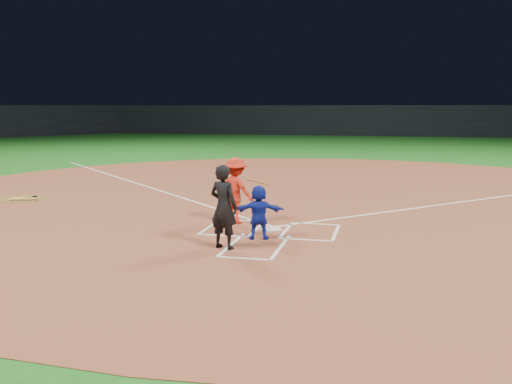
% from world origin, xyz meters
% --- Properties ---
extents(ground, '(120.00, 120.00, 0.00)m').
position_xyz_m(ground, '(0.00, 0.00, 0.00)').
color(ground, '#165918').
rests_on(ground, ground).
extents(home_plate_dirt, '(28.00, 28.00, 0.01)m').
position_xyz_m(home_plate_dirt, '(0.00, 6.00, 0.01)').
color(home_plate_dirt, brown).
rests_on(home_plate_dirt, ground).
extents(stadium_wall_far, '(80.00, 1.20, 3.20)m').
position_xyz_m(stadium_wall_far, '(0.00, 48.00, 1.60)').
color(stadium_wall_far, black).
rests_on(stadium_wall_far, ground).
extents(home_plate, '(0.60, 0.60, 0.02)m').
position_xyz_m(home_plate, '(0.00, 0.00, 0.02)').
color(home_plate, silver).
rests_on(home_plate, home_plate_dirt).
extents(on_deck_circle, '(1.70, 1.70, 0.01)m').
position_xyz_m(on_deck_circle, '(-9.00, 2.79, 0.02)').
color(on_deck_circle, brown).
rests_on(on_deck_circle, home_plate_dirt).
extents(on_deck_logo, '(0.80, 0.80, 0.00)m').
position_xyz_m(on_deck_logo, '(-9.00, 2.79, 0.02)').
color(on_deck_logo, gold).
rests_on(on_deck_logo, on_deck_circle).
extents(on_deck_bat_a, '(0.09, 0.84, 0.06)m').
position_xyz_m(on_deck_bat_a, '(-8.85, 3.04, 0.05)').
color(on_deck_bat_a, '#A4773C').
rests_on(on_deck_bat_a, on_deck_circle).
extents(on_deck_bat_c, '(0.81, 0.35, 0.06)m').
position_xyz_m(on_deck_bat_c, '(-8.70, 2.49, 0.05)').
color(on_deck_bat_c, olive).
rests_on(on_deck_bat_c, on_deck_circle).
extents(bat_weight_donut, '(0.19, 0.19, 0.05)m').
position_xyz_m(bat_weight_donut, '(-8.80, 3.19, 0.05)').
color(bat_weight_donut, black).
rests_on(bat_weight_donut, on_deck_circle).
extents(catcher, '(1.22, 0.60, 1.26)m').
position_xyz_m(catcher, '(-0.08, -1.06, 0.64)').
color(catcher, '#1425A5').
rests_on(catcher, home_plate_dirt).
extents(umpire, '(0.77, 0.63, 1.81)m').
position_xyz_m(umpire, '(-0.62, -2.08, 0.91)').
color(umpire, black).
rests_on(umpire, home_plate_dirt).
extents(chalk_markings, '(28.35, 17.32, 0.01)m').
position_xyz_m(chalk_markings, '(0.00, 5.29, 0.01)').
color(chalk_markings, white).
rests_on(chalk_markings, home_plate_dirt).
extents(batter_at_plate, '(1.46, 1.02, 1.71)m').
position_xyz_m(batter_at_plate, '(-1.07, 0.58, 0.87)').
color(batter_at_plate, red).
rests_on(batter_at_plate, home_plate_dirt).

